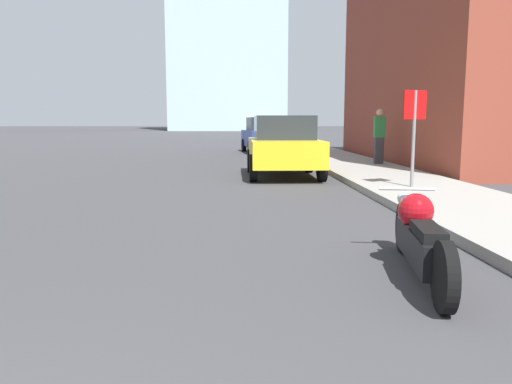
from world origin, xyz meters
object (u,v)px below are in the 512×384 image
(parked_car_yellow, at_px, (284,146))
(stop_sign, at_px, (414,121))
(motorcycle, at_px, (419,237))
(parked_car_blue, at_px, (264,135))
(pedestrian, at_px, (379,135))

(parked_car_yellow, distance_m, stop_sign, 4.28)
(motorcycle, relative_size, stop_sign, 1.22)
(parked_car_yellow, xyz_separation_m, parked_car_blue, (0.08, 11.17, 0.02))
(parked_car_blue, bearing_deg, pedestrian, -74.86)
(parked_car_yellow, height_order, stop_sign, stop_sign)
(motorcycle, bearing_deg, parked_car_yellow, 102.22)
(stop_sign, height_order, pedestrian, stop_sign)
(parked_car_blue, height_order, stop_sign, stop_sign)
(stop_sign, bearing_deg, parked_car_yellow, 124.81)
(motorcycle, xyz_separation_m, parked_car_yellow, (-0.47, 9.13, 0.47))
(parked_car_blue, xyz_separation_m, pedestrian, (3.34, -8.66, 0.21))
(pedestrian, bearing_deg, stop_sign, -99.57)
(pedestrian, bearing_deg, parked_car_yellow, -143.67)
(parked_car_blue, bearing_deg, parked_car_yellow, -96.39)
(motorcycle, xyz_separation_m, parked_car_blue, (-0.39, 20.31, 0.49))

